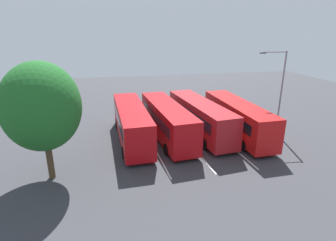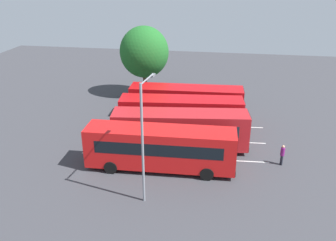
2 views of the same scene
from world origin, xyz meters
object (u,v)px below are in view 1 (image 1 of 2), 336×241
bus_far_left (237,117)px  bus_center_right (167,120)px  bus_center_left (200,117)px  bus_far_right (132,122)px  pedestrian (190,103)px  depot_tree (42,107)px  street_lamp (279,88)px

bus_far_left → bus_center_right: 6.96m
bus_center_left → bus_far_right: same height
bus_far_left → pedestrian: 9.53m
pedestrian → bus_center_left: bearing=-34.5°
bus_far_left → bus_center_right: bearing=82.5°
depot_tree → bus_far_left: bearing=-73.3°
pedestrian → street_lamp: 11.94m
pedestrian → street_lamp: street_lamp is taller
bus_far_left → street_lamp: (-0.32, -3.99, 2.87)m
bus_center_right → depot_tree: bearing=114.9°
bus_center_left → street_lamp: 8.15m
bus_center_right → depot_tree: (-5.64, 9.59, 3.46)m
bus_center_right → bus_far_right: 3.39m
pedestrian → depot_tree: 20.67m
bus_center_right → pedestrian: size_ratio=6.72×
bus_center_left → bus_far_right: bearing=85.7°
pedestrian → depot_tree: bearing=-70.3°
pedestrian → bus_far_right: bearing=-68.8°
bus_center_right → depot_tree: depot_tree is taller
pedestrian → street_lamp: size_ratio=0.21×
street_lamp → bus_far_right: bearing=2.1°
bus_center_right → bus_far_right: same height
bus_far_left → depot_tree: depot_tree is taller
bus_far_right → pedestrian: size_ratio=6.68×
bus_center_right → depot_tree: size_ratio=1.38×
bus_far_left → bus_center_right: size_ratio=0.99×
bus_far_left → pedestrian: (9.25, 2.13, -0.83)m
bus_far_left → bus_center_left: size_ratio=0.99×
depot_tree → street_lamp: bearing=-77.3°
pedestrian → street_lamp: bearing=7.7°
bus_far_left → bus_center_right: same height
bus_far_right → bus_center_right: bearing=-93.4°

